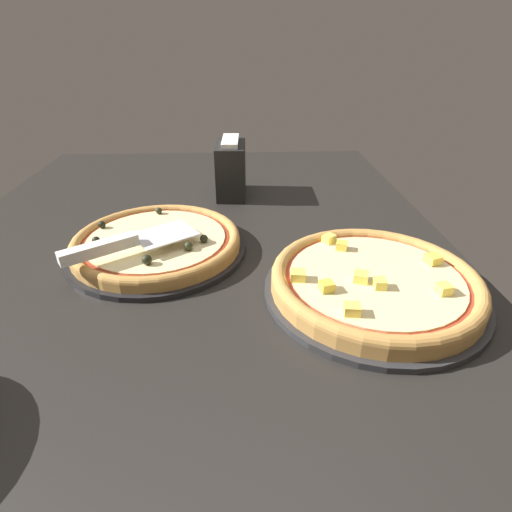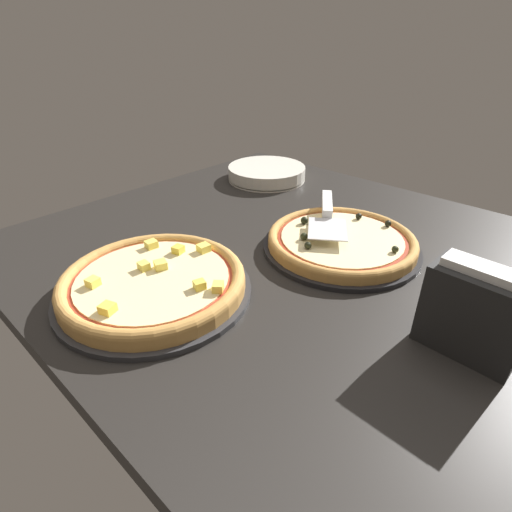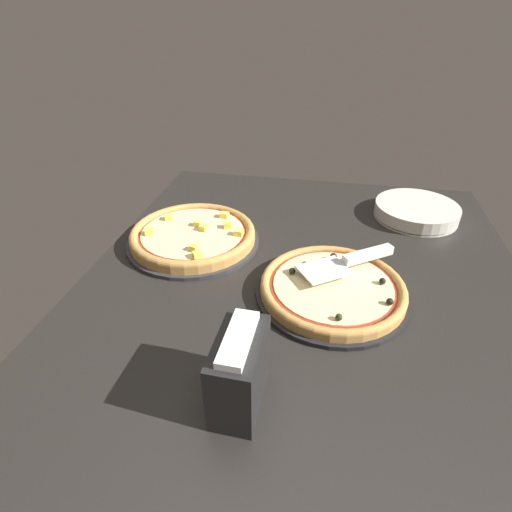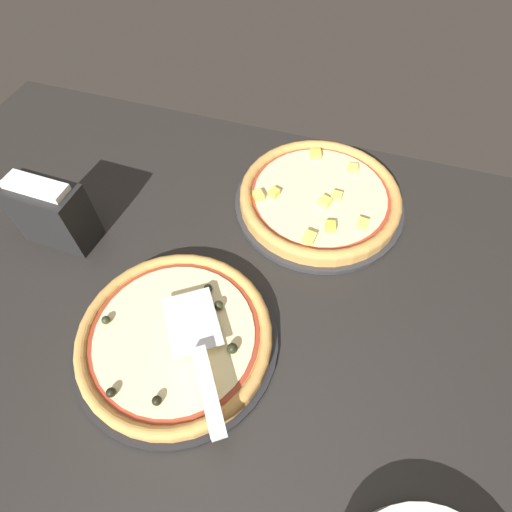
{
  "view_description": "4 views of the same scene",
  "coord_description": "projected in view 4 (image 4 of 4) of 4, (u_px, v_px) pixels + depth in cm",
  "views": [
    {
      "loc": [
        70.15,
        9.24,
        36.73
      ],
      "look_at": [
        10.71,
        11.78,
        3.0
      ],
      "focal_mm": 28.0,
      "sensor_mm": 36.0,
      "label": 1
    },
    {
      "loc": [
        -34.83,
        60.84,
        41.52
      ],
      "look_at": [
        10.71,
        11.78,
        3.0
      ],
      "focal_mm": 28.0,
      "sensor_mm": 36.0,
      "label": 2
    },
    {
      "loc": [
        -67.38,
        -3.11,
        54.78
      ],
      "look_at": [
        10.71,
        11.78,
        3.0
      ],
      "focal_mm": 28.0,
      "sensor_mm": 36.0,
      "label": 3
    },
    {
      "loc": [
        23.21,
        -27.56,
        61.79
      ],
      "look_at": [
        10.71,
        11.78,
        3.0
      ],
      "focal_mm": 28.0,
      "sensor_mm": 36.0,
      "label": 4
    }
  ],
  "objects": [
    {
      "name": "serving_spatula",
      "position": [
        204.0,
        371.0,
        0.57
      ],
      "size": [
        17.36,
        21.91,
        2.0
      ],
      "color": "silver",
      "rests_on": "pizza_front"
    },
    {
      "name": "napkin_holder",
      "position": [
        52.0,
        213.0,
        0.73
      ],
      "size": [
        13.67,
        7.4,
        14.1
      ],
      "color": "black",
      "rests_on": "ground_plane"
    },
    {
      "name": "pizza_front",
      "position": [
        175.0,
        336.0,
        0.64
      ],
      "size": [
        31.26,
        31.26,
        3.73
      ],
      "color": "#C68E47",
      "rests_on": "pizza_pan_front"
    },
    {
      "name": "pizza_pan_back",
      "position": [
        319.0,
        203.0,
        0.83
      ],
      "size": [
        34.64,
        34.64,
        1.0
      ],
      "primitive_type": "cylinder",
      "color": "#2D2D30",
      "rests_on": "ground_plane"
    },
    {
      "name": "ground_plane",
      "position": [
        179.0,
        308.0,
        0.71
      ],
      "size": [
        134.85,
        101.58,
        3.6
      ],
      "primitive_type": "cube",
      "color": "black"
    },
    {
      "name": "pizza_pan_front",
      "position": [
        177.0,
        340.0,
        0.65
      ],
      "size": [
        33.25,
        33.25,
        1.0
      ],
      "primitive_type": "cylinder",
      "color": "black",
      "rests_on": "ground_plane"
    },
    {
      "name": "pizza_back",
      "position": [
        320.0,
        196.0,
        0.81
      ],
      "size": [
        32.56,
        32.56,
        3.86
      ],
      "color": "#C68E47",
      "rests_on": "pizza_pan_back"
    }
  ]
}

